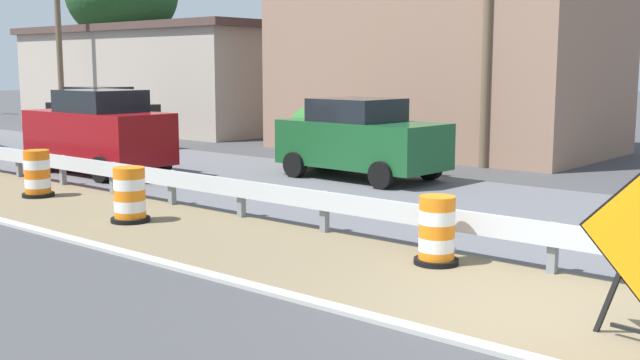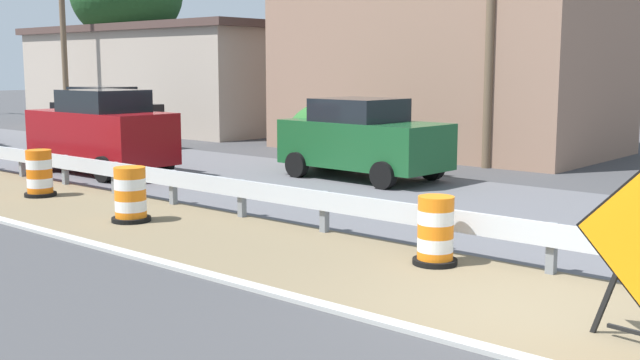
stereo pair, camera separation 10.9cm
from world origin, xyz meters
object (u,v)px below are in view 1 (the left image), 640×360
Objects in this scene: car_lead_near_lane at (99,132)px; traffic_barrel_mid at (37,176)px; car_trailing_near_lane at (361,139)px; traffic_barrel_close at (130,197)px; traffic_barrel_nearest at (437,234)px; utility_pole_near at (488,5)px; car_distant_a at (102,117)px; utility_pole_mid at (59,41)px.

traffic_barrel_mid is at bearing 124.54° from car_lead_near_lane.
traffic_barrel_close is at bearing -86.95° from car_trailing_near_lane.
traffic_barrel_nearest is 0.12× the size of utility_pole_near.
car_trailing_near_lane is at bearing 0.80° from traffic_barrel_close.
traffic_barrel_mid reaches higher than traffic_barrel_nearest.
utility_pole_mid reaches higher than car_distant_a.
traffic_barrel_nearest is 9.56m from traffic_barrel_mid.
car_lead_near_lane is at bearing 136.84° from utility_pole_near.
car_trailing_near_lane is at bearing -98.26° from utility_pole_mid.
traffic_barrel_mid is 0.14× the size of utility_pole_mid.
car_distant_a is at bearing -178.37° from car_trailing_near_lane.
utility_pole_near is (7.50, -7.03, 3.29)m from car_lead_near_lane.
car_lead_near_lane is (2.26, 11.59, 0.65)m from traffic_barrel_nearest.
traffic_barrel_nearest is 11.83m from car_lead_near_lane.
car_distant_a is (6.74, 7.58, 0.58)m from traffic_barrel_mid.
car_lead_near_lane is 13.83m from utility_pole_mid.
car_distant_a is 13.51m from utility_pole_near.
traffic_barrel_mid is (-0.66, 9.54, 0.01)m from traffic_barrel_nearest.
traffic_barrel_close is 3.76m from traffic_barrel_mid.
traffic_barrel_close is 13.37m from car_distant_a.
car_trailing_near_lane is 18.13m from utility_pole_mid.
traffic_barrel_close is 6.68m from car_lead_near_lane.
traffic_barrel_close is 0.99× the size of traffic_barrel_mid.
utility_pole_mid is at bearing 93.70° from utility_pole_near.
car_distant_a is at bearing 70.46° from traffic_barrel_nearest.
car_distant_a is at bearing 106.33° from utility_pole_near.
car_distant_a reaches higher than traffic_barrel_mid.
traffic_barrel_mid is at bearing -116.62° from car_trailing_near_lane.
traffic_barrel_nearest is at bearing -43.08° from car_trailing_near_lane.
utility_pole_mid is (9.53, 17.82, 3.36)m from traffic_barrel_close.
utility_pole_mid is (-1.23, 19.06, -0.57)m from utility_pole_near.
utility_pole_near is at bearing -86.30° from utility_pole_mid.
car_distant_a is 0.58× the size of utility_pole_mid.
utility_pole_near is at bearing -133.71° from car_lead_near_lane.
traffic_barrel_close is at bearing 173.45° from utility_pole_near.
car_trailing_near_lane is (6.96, 0.10, 0.55)m from traffic_barrel_close.
car_distant_a reaches higher than car_trailing_near_lane.
traffic_barrel_close is 0.23× the size of car_trailing_near_lane.
car_lead_near_lane is at bearing -35.30° from car_distant_a.
traffic_barrel_mid is (0.34, 3.75, 0.01)m from traffic_barrel_close.
traffic_barrel_close is at bearing 150.09° from car_lead_near_lane.
traffic_barrel_nearest is 8.40m from car_trailing_near_lane.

